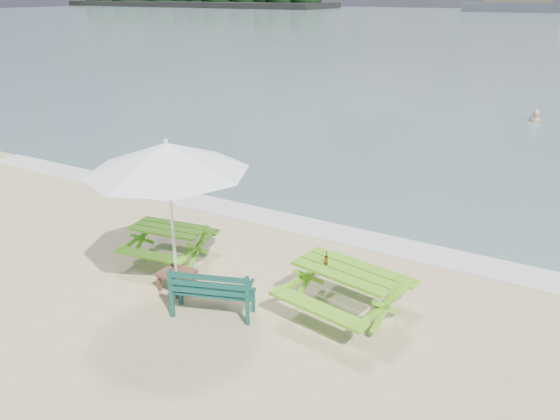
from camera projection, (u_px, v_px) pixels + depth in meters
The scene contains 8 objects.
foam_strip at pixel (322, 230), 11.93m from camera, with size 22.00×0.90×0.01m, color silver.
picnic_table_left at pixel (170, 244), 10.52m from camera, with size 1.65×1.78×0.68m.
picnic_table_right at pixel (346, 292), 8.73m from camera, with size 1.97×2.12×0.80m.
park_bench at pixel (213, 300), 8.74m from camera, with size 1.40×0.85×0.82m.
side_table at pixel (177, 280), 9.49m from camera, with size 0.58×0.58×0.35m.
patio_umbrella at pixel (167, 158), 8.66m from camera, with size 2.88×2.88×2.64m.
beer_bottle at pixel (326, 260), 8.69m from camera, with size 0.06×0.06×0.23m.
swimmer at pixel (533, 129), 21.84m from camera, with size 0.66×0.51×1.62m.
Camera 1 is at (4.65, -5.30, 4.87)m, focal length 35.00 mm.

